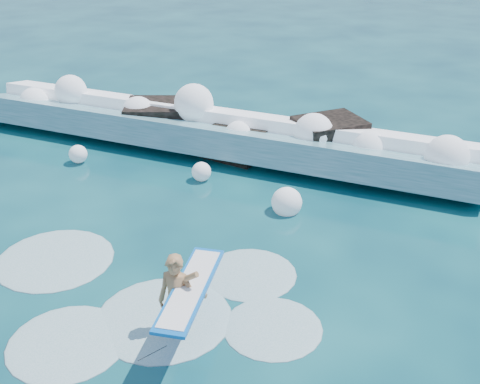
# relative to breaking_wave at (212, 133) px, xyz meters

# --- Properties ---
(ground) EXTENTS (200.00, 200.00, 0.00)m
(ground) POSITION_rel_breaking_wave_xyz_m (1.48, -6.77, -0.50)
(ground) COLOR #083342
(ground) RESTS_ON ground
(breaking_wave) EXTENTS (16.73, 2.66, 1.44)m
(breaking_wave) POSITION_rel_breaking_wave_xyz_m (0.00, 0.00, 0.00)
(breaking_wave) COLOR teal
(breaking_wave) RESTS_ON ground
(rock_cluster) EXTENTS (8.40, 3.29, 1.39)m
(rock_cluster) POSITION_rel_breaking_wave_xyz_m (0.54, 0.46, -0.06)
(rock_cluster) COLOR black
(rock_cluster) RESTS_ON ground
(surfer_with_board) EXTENTS (1.20, 3.08, 1.96)m
(surfer_with_board) POSITION_rel_breaking_wave_xyz_m (3.28, -8.37, 0.22)
(surfer_with_board) COLOR #A6794D
(surfer_with_board) RESTS_ON ground
(wave_spray) EXTENTS (15.08, 4.61, 2.05)m
(wave_spray) POSITION_rel_breaking_wave_xyz_m (0.48, -0.12, 0.42)
(wave_spray) COLOR white
(wave_spray) RESTS_ON ground
(surf_foam) EXTENTS (8.74, 5.53, 0.14)m
(surf_foam) POSITION_rel_breaking_wave_xyz_m (2.22, -7.96, -0.50)
(surf_foam) COLOR silver
(surf_foam) RESTS_ON ground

